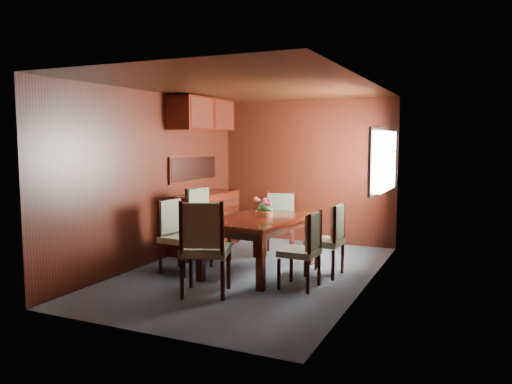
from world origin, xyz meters
The scene contains 11 objects.
ground centered at (0.00, 0.00, 0.00)m, with size 4.50×4.50×0.00m, color #37424B.
room_shell centered at (-0.10, 0.33, 1.63)m, with size 3.06×4.52×2.41m.
sideboard centered at (-1.25, 1.00, 0.45)m, with size 0.48×1.40×0.90m, color black.
dining_table centered at (0.08, 0.08, 0.62)m, with size 1.10×1.63×0.73m.
chair_left_near centered at (-0.92, -0.34, 0.54)m, with size 0.47×0.49×0.97m.
chair_left_far centered at (-0.88, 0.31, 0.59)m, with size 0.54×0.56×1.06m.
chair_right_near centered at (0.86, -0.36, 0.51)m, with size 0.43×0.45×0.91m.
chair_right_far centered at (0.97, 0.30, 0.52)m, with size 0.45×0.46×0.93m.
chair_head centered at (-0.06, -1.10, 0.60)m, with size 0.65×0.63×1.08m.
chair_foot centered at (-0.08, 1.22, 0.52)m, with size 0.54×0.53×0.93m.
flower_centerpiece centered at (0.10, 0.20, 0.85)m, with size 0.25×0.25×0.25m.
Camera 1 is at (2.70, -5.79, 1.74)m, focal length 35.00 mm.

